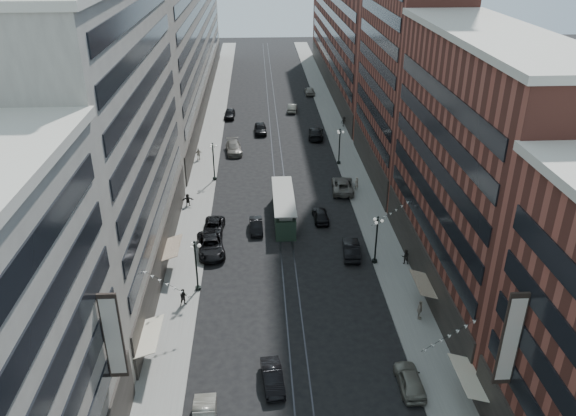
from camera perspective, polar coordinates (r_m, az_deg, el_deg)
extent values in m
plane|color=black|center=(84.79, -1.02, 4.32)|extent=(220.00, 220.00, 0.00)
cube|color=gray|center=(94.39, -8.00, 6.48)|extent=(4.00, 180.00, 0.15)
cube|color=gray|center=(95.06, 5.42, 6.77)|extent=(4.00, 180.00, 0.15)
cube|color=#2D2D33|center=(94.09, -1.69, 6.63)|extent=(0.12, 180.00, 0.02)
cube|color=#2D2D33|center=(94.13, -0.84, 6.64)|extent=(0.12, 180.00, 0.02)
cube|color=#9E998C|center=(56.31, -17.65, 6.50)|extent=(8.00, 36.00, 28.00)
cube|color=#9E998C|center=(116.83, -10.56, 16.77)|extent=(8.00, 90.00, 26.00)
cube|color=brown|center=(54.37, 18.55, 3.37)|extent=(8.00, 30.00, 24.00)
cube|color=brown|center=(77.81, 12.23, 17.80)|extent=(8.00, 26.00, 42.00)
cube|color=brown|center=(126.60, 6.15, 17.32)|extent=(8.00, 72.00, 24.00)
cylinder|color=black|center=(56.66, -9.12, -8.03)|extent=(0.56, 0.56, 0.30)
cylinder|color=black|center=(55.31, -9.30, -5.94)|extent=(0.18, 0.18, 5.20)
sphere|color=black|center=(53.87, -9.52, -3.43)|extent=(0.24, 0.24, 0.24)
sphere|color=white|center=(54.02, -9.01, -3.79)|extent=(0.36, 0.36, 0.36)
sphere|color=white|center=(54.43, -9.69, -3.59)|extent=(0.36, 0.36, 0.36)
sphere|color=white|center=(53.76, -9.76, -4.01)|extent=(0.36, 0.36, 0.36)
cylinder|color=black|center=(80.27, -7.46, 2.99)|extent=(0.56, 0.56, 0.30)
cylinder|color=black|center=(79.33, -7.56, 4.61)|extent=(0.18, 0.18, 5.20)
sphere|color=black|center=(78.33, -7.69, 6.50)|extent=(0.24, 0.24, 0.24)
sphere|color=white|center=(78.43, -7.34, 6.24)|extent=(0.36, 0.36, 0.36)
sphere|color=white|center=(78.85, -7.81, 6.32)|extent=(0.36, 0.36, 0.36)
sphere|color=white|center=(78.12, -7.85, 6.12)|extent=(0.36, 0.36, 0.36)
cylinder|color=black|center=(60.86, 8.78, -5.34)|extent=(0.56, 0.56, 0.30)
cylinder|color=black|center=(59.61, 8.95, -3.34)|extent=(0.18, 0.18, 5.20)
sphere|color=black|center=(58.27, 9.14, -0.95)|extent=(0.24, 0.24, 0.24)
sphere|color=white|center=(58.55, 9.54, -1.29)|extent=(0.36, 0.36, 0.36)
sphere|color=white|center=(58.75, 8.82, -1.13)|extent=(0.36, 0.36, 0.36)
sphere|color=white|center=(58.08, 8.97, -1.49)|extent=(0.36, 0.36, 0.36)
cylinder|color=black|center=(85.49, 5.17, 4.62)|extent=(0.56, 0.56, 0.30)
cylinder|color=black|center=(84.61, 5.24, 6.16)|extent=(0.18, 0.18, 5.20)
sphere|color=black|center=(83.67, 5.32, 7.95)|extent=(0.24, 0.24, 0.24)
sphere|color=white|center=(83.87, 5.62, 7.70)|extent=(0.36, 0.36, 0.36)
sphere|color=white|center=(84.13, 5.12, 7.78)|extent=(0.36, 0.36, 0.36)
sphere|color=white|center=(83.40, 5.19, 7.61)|extent=(0.36, 0.36, 0.36)
cube|color=#223528|center=(68.67, -0.45, -0.18)|extent=(2.36, 11.31, 2.45)
cube|color=gray|center=(68.00, -0.45, 0.96)|extent=(1.51, 10.37, 0.57)
cube|color=gray|center=(67.84, -0.46, 1.24)|extent=(2.54, 11.50, 0.14)
cylinder|color=black|center=(65.35, -0.26, -2.56)|extent=(2.17, 0.66, 0.66)
cylinder|color=black|center=(72.86, -0.61, 0.70)|extent=(2.17, 0.66, 0.66)
imported|color=black|center=(62.38, -7.85, -3.81)|extent=(3.65, 6.48, 1.71)
imported|color=gray|center=(46.48, 12.28, -16.71)|extent=(1.81, 4.49, 1.53)
imported|color=black|center=(45.80, -1.57, -16.83)|extent=(1.96, 4.48, 1.43)
imported|color=black|center=(54.37, -10.54, -8.90)|extent=(0.95, 0.76, 1.73)
imported|color=#9F9283|center=(53.11, 13.25, -10.04)|extent=(0.89, 1.24, 1.93)
imported|color=black|center=(66.36, -7.59, -1.96)|extent=(2.61, 5.20, 1.41)
imported|color=#66625B|center=(89.94, -5.53, 6.11)|extent=(2.99, 6.00, 1.68)
imported|color=black|center=(107.30, -5.96, 9.50)|extent=(2.14, 4.87, 1.63)
imported|color=black|center=(61.68, 6.45, -4.15)|extent=(2.14, 5.02, 1.61)
imported|color=#67635B|center=(76.49, 5.57, 2.31)|extent=(3.33, 6.31, 1.69)
imported|color=black|center=(96.29, 2.86, 7.63)|extent=(3.13, 6.33, 1.77)
imported|color=black|center=(98.56, -2.82, 8.07)|extent=(2.20, 5.12, 1.72)
imported|color=slate|center=(110.75, 0.43, 10.16)|extent=(2.19, 4.79, 1.52)
imported|color=black|center=(72.95, -10.15, 0.83)|extent=(1.53, 0.58, 1.61)
imported|color=#A99F8C|center=(87.42, -9.07, 5.44)|extent=(1.19, 0.84, 1.85)
imported|color=black|center=(60.87, 11.84, -4.85)|extent=(0.87, 0.55, 1.68)
imported|color=#AA9B8D|center=(76.58, 6.97, 2.48)|extent=(0.84, 0.76, 1.92)
imported|color=black|center=(102.04, 5.69, 8.73)|extent=(1.23, 0.84, 1.76)
imported|color=black|center=(68.56, 3.34, -0.72)|extent=(1.89, 4.43, 1.49)
imported|color=black|center=(66.23, -3.26, -1.82)|extent=(1.68, 4.25, 1.38)
imported|color=gray|center=(122.66, 2.22, 11.81)|extent=(2.05, 4.92, 1.66)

